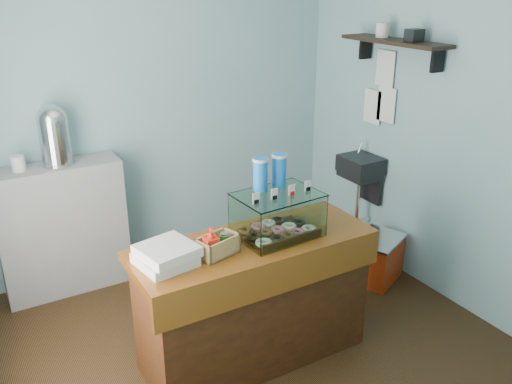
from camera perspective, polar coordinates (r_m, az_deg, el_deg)
ground at (r=4.16m, az=-2.03°, el=-14.87°), size 3.50×3.50×0.00m
room_shell at (r=3.44m, az=-2.09°, el=8.71°), size 3.54×3.04×2.82m
counter at (r=3.71m, az=-0.21°, el=-11.26°), size 1.60×0.60×0.90m
back_shelf at (r=4.73m, az=-19.65°, el=-3.66°), size 1.00×0.32×1.10m
display_case at (r=3.53m, az=2.05°, el=-1.95°), size 0.55×0.42×0.51m
condiment_crate at (r=3.30m, az=-4.22°, el=-5.56°), size 0.28×0.21×0.19m
pastry_boxes at (r=3.24m, az=-9.44°, el=-6.58°), size 0.37×0.36×0.12m
coffee_urn at (r=4.47m, az=-20.50°, el=5.76°), size 0.26×0.26×0.47m
red_cooler at (r=4.85m, az=12.61°, el=-6.83°), size 0.56×0.50×0.40m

